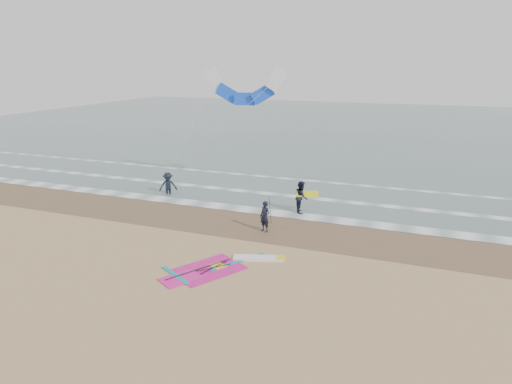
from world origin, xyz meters
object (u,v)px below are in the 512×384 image
at_px(person_walking, 301,197).
at_px(surf_kite, 244,89).
at_px(windsurf_rig, 223,267).
at_px(person_wading, 168,181).
at_px(person_standing, 265,217).

height_order(person_walking, surf_kite, surf_kite).
distance_m(windsurf_rig, person_walking, 8.85).
bearing_deg(person_wading, person_walking, -36.81).
relative_size(windsurf_rig, person_walking, 2.56).
bearing_deg(person_walking, windsurf_rig, 151.82).
height_order(person_wading, surf_kite, surf_kite).
bearing_deg(person_wading, person_standing, -60.52).
relative_size(person_standing, surf_kite, 0.23).
relative_size(windsurf_rig, person_wading, 2.62).
height_order(person_standing, person_walking, person_walking).
bearing_deg(surf_kite, person_standing, -61.05).
xyz_separation_m(windsurf_rig, person_wading, (-8.40, 9.21, 0.92)).
bearing_deg(surf_kite, windsurf_rig, -71.92).
relative_size(person_walking, surf_kite, 0.27).
xyz_separation_m(person_standing, person_wading, (-8.65, 4.33, 0.11)).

